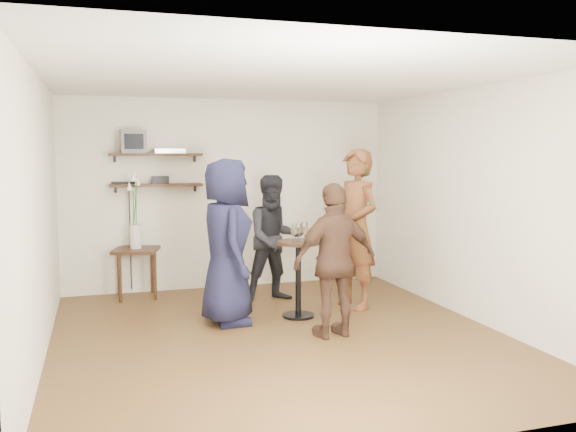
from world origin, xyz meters
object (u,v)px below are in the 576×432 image
object	(u,v)px
radio	(160,180)
side_table	(136,256)
crt_monitor	(133,142)
person_navy	(227,242)
person_plaid	(356,229)
person_dark	(275,238)
dvd_deck	(170,151)
drinks_table	(298,268)
person_brown	(335,261)

from	to	relation	value
radio	side_table	world-z (taller)	radio
crt_monitor	person_navy	bearing A→B (deg)	-62.91
person_plaid	person_dark	size ratio (longest dim) A/B	1.20
dvd_deck	person_navy	bearing A→B (deg)	-76.55
radio	drinks_table	xyz separation A→B (m)	(1.36, -1.69, -0.95)
person_navy	dvd_deck	bearing A→B (deg)	12.67
side_table	crt_monitor	bearing A→B (deg)	86.09
crt_monitor	person_brown	xyz separation A→B (m)	(1.82, -2.51, -1.23)
person_plaid	person_navy	world-z (taller)	person_plaid
person_dark	radio	bearing A→B (deg)	144.29
crt_monitor	person_dark	xyz separation A→B (m)	(1.66, -0.86, -1.22)
drinks_table	person_plaid	world-z (taller)	person_plaid
person_dark	person_brown	size ratio (longest dim) A/B	1.01
drinks_table	person_brown	bearing A→B (deg)	-81.51
side_table	person_dark	distance (m)	1.82
dvd_deck	side_table	xyz separation A→B (m)	(-0.47, -0.18, -1.36)
crt_monitor	person_navy	size ratio (longest dim) A/B	0.18
drinks_table	radio	bearing A→B (deg)	128.99
crt_monitor	drinks_table	world-z (taller)	crt_monitor
person_dark	drinks_table	bearing A→B (deg)	-90.00
person_dark	person_navy	xyz separation A→B (m)	(-0.79, -0.84, 0.11)
side_table	person_navy	bearing A→B (deg)	-59.97
person_navy	person_brown	size ratio (longest dim) A/B	1.15
crt_monitor	drinks_table	bearing A→B (deg)	-44.79
crt_monitor	person_plaid	bearing A→B (deg)	-30.39
person_plaid	person_brown	distance (m)	1.25
crt_monitor	dvd_deck	world-z (taller)	crt_monitor
side_table	person_dark	world-z (taller)	person_dark
side_table	person_brown	bearing A→B (deg)	-51.84
drinks_table	person_navy	xyz separation A→B (m)	(-0.83, -0.01, 0.34)
side_table	person_navy	world-z (taller)	person_navy
crt_monitor	person_brown	bearing A→B (deg)	-54.01
crt_monitor	person_dark	distance (m)	2.23
crt_monitor	radio	size ratio (longest dim) A/B	1.45
person_plaid	person_dark	bearing A→B (deg)	-141.30
side_table	person_brown	xyz separation A→B (m)	(1.83, -2.33, 0.25)
dvd_deck	drinks_table	world-z (taller)	dvd_deck
crt_monitor	radio	distance (m)	0.60
crt_monitor	person_dark	world-z (taller)	crt_monitor
side_table	person_plaid	xyz separation A→B (m)	(2.51, -1.29, 0.42)
side_table	person_plaid	distance (m)	2.85
side_table	drinks_table	bearing A→B (deg)	-41.46
dvd_deck	person_dark	size ratio (longest dim) A/B	0.25
crt_monitor	side_table	bearing A→B (deg)	-93.91
dvd_deck	person_plaid	xyz separation A→B (m)	(2.04, -1.47, -0.94)
dvd_deck	radio	distance (m)	0.40
radio	dvd_deck	bearing A→B (deg)	0.00
side_table	dvd_deck	bearing A→B (deg)	20.26
drinks_table	person_dark	bearing A→B (deg)	92.81
side_table	person_plaid	bearing A→B (deg)	-27.20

